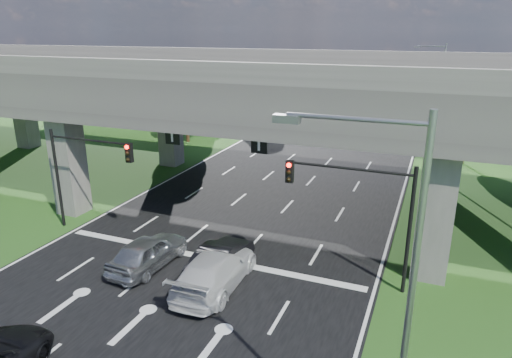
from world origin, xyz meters
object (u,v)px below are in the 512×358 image
Objects in this scene: streetlight_far at (433,103)px; car_white at (215,270)px; signal_left at (84,164)px; car_silver at (148,252)px; car_dark at (221,257)px; streetlight_near at (393,292)px; signal_right at (361,201)px; streetlight_beyond at (438,82)px.

car_white is (-8.25, -22.83, -4.97)m from streetlight_far.
signal_left is 1.24× the size of car_silver.
streetlight_near is at bearing 137.85° from car_dark.
streetlight_near is 13.15m from car_dark.
car_white is (-5.98, -2.78, -3.31)m from signal_right.
streetlight_far is 26.02m from car_silver.
signal_left is 10.59m from car_white.
streetlight_beyond is 2.06× the size of car_silver.
car_silver reaches higher than car_dark.
signal_right is 10.75m from car_silver.
car_white is at bearing 107.91° from car_dark.
signal_right is at bearing -157.08° from car_white.
signal_right is 10.33m from streetlight_near.
streetlight_near is 1.00× the size of streetlight_far.
signal_right is 0.60× the size of streetlight_beyond.
streetlight_near reaches higher than signal_left.
streetlight_far reaches higher than signal_right.
streetlight_far is 23.68m from car_dark.
car_white is at bearing -155.10° from signal_right.
car_dark is at bearing -76.60° from car_white.
signal_left is 26.95m from streetlight_far.
signal_right reaches higher than car_silver.
car_dark is (-8.63, -37.47, -5.06)m from streetlight_beyond.
signal_right reaches higher than car_white.
car_silver is (5.71, -2.37, -3.33)m from signal_left.
streetlight_near is at bearing -29.02° from signal_left.
signal_left is 1.31× the size of car_dark.
car_white is at bearing -109.88° from streetlight_far.
streetlight_beyond is at bearing 86.39° from signal_right.
signal_right is 0.60× the size of streetlight_far.
signal_right is at bearing -93.61° from streetlight_beyond.
car_dark is (3.58, 0.96, -0.07)m from car_silver.
car_white is (-8.25, 7.17, -4.97)m from streetlight_near.
streetlight_beyond is 38.78m from car_dark.
signal_right is at bearing 102.88° from streetlight_near.
signal_left is at bearing -131.78° from streetlight_far.
streetlight_near is (2.27, -9.94, 1.66)m from signal_right.
streetlight_beyond is (0.00, 16.00, 0.00)m from streetlight_far.
streetlight_far reaches higher than signal_left.
car_silver is 0.83× the size of car_white.
signal_right is at bearing -163.21° from car_silver.
car_silver is at bearing -118.57° from streetlight_far.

